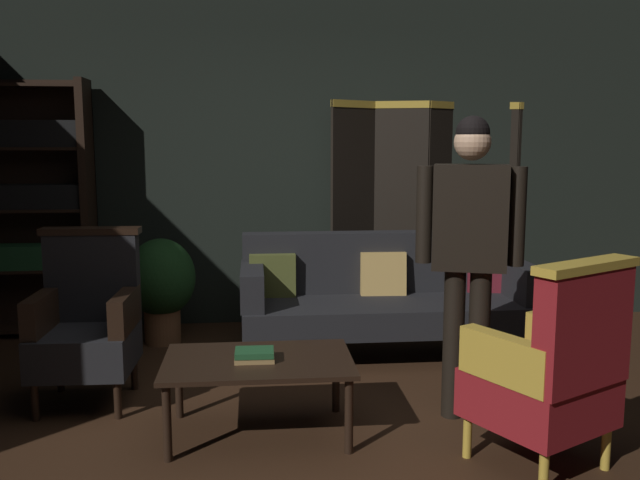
# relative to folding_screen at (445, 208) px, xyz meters

# --- Properties ---
(ground_plane) EXTENTS (10.00, 10.00, 0.00)m
(ground_plane) POSITION_rel_folding_screen_xyz_m (-1.26, -2.39, -0.99)
(ground_plane) COLOR #331E11
(back_wall) EXTENTS (7.20, 0.10, 2.80)m
(back_wall) POSITION_rel_folding_screen_xyz_m (-1.26, 0.06, 0.41)
(back_wall) COLOR black
(back_wall) RESTS_ON ground_plane
(folding_screen) EXTENTS (2.10, 0.48, 1.90)m
(folding_screen) POSITION_rel_folding_screen_xyz_m (0.00, 0.00, 0.00)
(folding_screen) COLOR black
(folding_screen) RESTS_ON ground_plane
(bookshelf) EXTENTS (0.90, 0.32, 2.05)m
(bookshelf) POSITION_rel_folding_screen_xyz_m (-3.41, -0.19, 0.09)
(bookshelf) COLOR black
(bookshelf) RESTS_ON ground_plane
(velvet_couch) EXTENTS (2.12, 0.78, 0.88)m
(velvet_couch) POSITION_rel_folding_screen_xyz_m (-0.71, -0.93, -0.53)
(velvet_couch) COLOR black
(velvet_couch) RESTS_ON ground_plane
(coffee_table) EXTENTS (1.00, 0.64, 0.42)m
(coffee_table) POSITION_rel_folding_screen_xyz_m (-1.66, -2.29, -0.61)
(coffee_table) COLOR black
(coffee_table) RESTS_ON ground_plane
(armchair_gilt_accent) EXTENTS (0.78, 0.78, 1.04)m
(armchair_gilt_accent) POSITION_rel_folding_screen_xyz_m (-0.29, -2.82, -0.50)
(armchair_gilt_accent) COLOR gold
(armchair_gilt_accent) RESTS_ON ground_plane
(armchair_wing_left) EXTENTS (0.60, 0.59, 1.04)m
(armchair_wing_left) POSITION_rel_folding_screen_xyz_m (-2.68, -1.70, -0.50)
(armchair_wing_left) COLOR black
(armchair_wing_left) RESTS_ON ground_plane
(standing_figure) EXTENTS (0.57, 0.32, 1.70)m
(standing_figure) POSITION_rel_folding_screen_xyz_m (-0.49, -2.17, 0.04)
(standing_figure) COLOR black
(standing_figure) RESTS_ON ground_plane
(potted_plant) EXTENTS (0.53, 0.53, 0.82)m
(potted_plant) POSITION_rel_folding_screen_xyz_m (-2.40, -0.53, -0.51)
(potted_plant) COLOR brown
(potted_plant) RESTS_ON ground_plane
(book_tan_leather) EXTENTS (0.21, 0.15, 0.03)m
(book_tan_leather) POSITION_rel_folding_screen_xyz_m (-1.68, -2.32, -0.55)
(book_tan_leather) COLOR #9E7A47
(book_tan_leather) RESTS_ON coffee_table
(book_green_cloth) EXTENTS (0.21, 0.16, 0.03)m
(book_green_cloth) POSITION_rel_folding_screen_xyz_m (-1.68, -2.32, -0.52)
(book_green_cloth) COLOR #1E4C28
(book_green_cloth) RESTS_ON book_tan_leather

